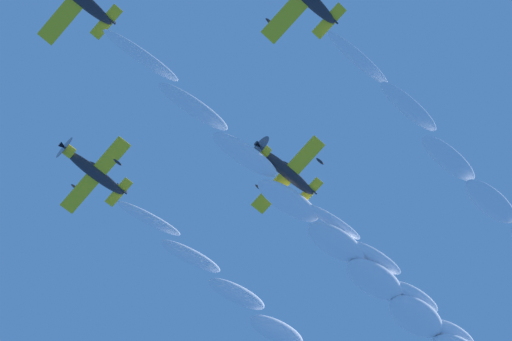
% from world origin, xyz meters
% --- Properties ---
extents(airplane_right_wingman, '(8.10, 7.83, 4.52)m').
position_xyz_m(airplane_right_wingman, '(-22.05, -1.71, 61.85)').
color(airplane_right_wingman, '#232328').
extents(airplane_slot_tail, '(8.10, 7.83, 4.44)m').
position_xyz_m(airplane_slot_tail, '(-20.42, 18.17, 60.73)').
color(airplane_slot_tail, '#232328').
extents(smoke_trail_lead, '(50.58, 52.00, 14.73)m').
position_xyz_m(smoke_trail_lead, '(-37.99, 35.37, 54.19)').
color(smoke_trail_lead, white).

